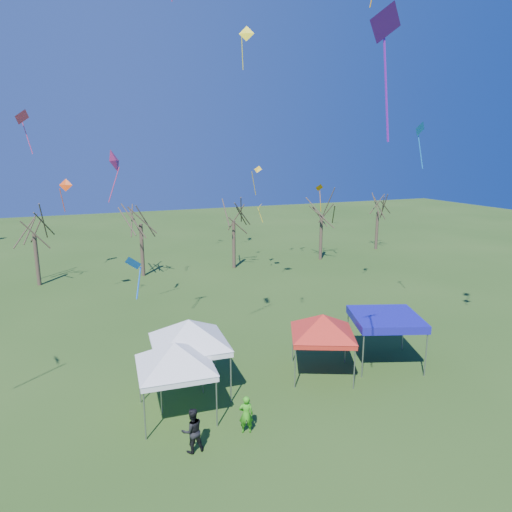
{
  "coord_description": "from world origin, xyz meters",
  "views": [
    {
      "loc": [
        -7.8,
        -15.54,
        10.71
      ],
      "look_at": [
        -0.27,
        3.0,
        6.13
      ],
      "focal_mm": 32.0,
      "sensor_mm": 36.0,
      "label": 1
    }
  ],
  "objects_px": {
    "tree_1": "(32,215)",
    "tree_2": "(140,205)",
    "tent_white_west": "(174,348)",
    "tent_red": "(323,318)",
    "tent_white_mid": "(189,325)",
    "person_dark": "(192,430)",
    "tree_4": "(322,200)",
    "tree_5": "(379,198)",
    "tent_blue": "(386,319)",
    "tree_3": "(233,204)",
    "person_green": "(246,414)"
  },
  "relations": [
    {
      "from": "tent_blue",
      "to": "person_green",
      "type": "height_order",
      "value": "tent_blue"
    },
    {
      "from": "tree_5",
      "to": "tent_blue",
      "type": "bearing_deg",
      "value": -125.76
    },
    {
      "from": "tent_white_mid",
      "to": "tent_white_west",
      "type": "bearing_deg",
      "value": -121.46
    },
    {
      "from": "person_dark",
      "to": "tree_4",
      "type": "bearing_deg",
      "value": -132.15
    },
    {
      "from": "tent_blue",
      "to": "tent_red",
      "type": "bearing_deg",
      "value": 178.71
    },
    {
      "from": "tree_2",
      "to": "tree_5",
      "type": "distance_m",
      "value": 26.15
    },
    {
      "from": "tree_4",
      "to": "tent_white_mid",
      "type": "xyz_separation_m",
      "value": [
        -18.77,
        -20.79,
        -2.82
      ]
    },
    {
      "from": "tree_3",
      "to": "tent_blue",
      "type": "height_order",
      "value": "tree_3"
    },
    {
      "from": "tent_white_mid",
      "to": "tree_1",
      "type": "bearing_deg",
      "value": 108.94
    },
    {
      "from": "tree_4",
      "to": "tree_5",
      "type": "height_order",
      "value": "tree_4"
    },
    {
      "from": "tent_blue",
      "to": "person_green",
      "type": "relative_size",
      "value": 2.75
    },
    {
      "from": "tree_1",
      "to": "tree_2",
      "type": "xyz_separation_m",
      "value": [
        8.4,
        -0.27,
        0.5
      ]
    },
    {
      "from": "tent_white_mid",
      "to": "tent_blue",
      "type": "distance_m",
      "value": 10.08
    },
    {
      "from": "tent_white_mid",
      "to": "tree_4",
      "type": "bearing_deg",
      "value": 47.92
    },
    {
      "from": "tent_white_west",
      "to": "tent_red",
      "type": "height_order",
      "value": "tent_white_west"
    },
    {
      "from": "tree_5",
      "to": "tent_blue",
      "type": "xyz_separation_m",
      "value": [
        -17.14,
        -23.79,
        -3.34
      ]
    },
    {
      "from": "tree_2",
      "to": "tree_5",
      "type": "xyz_separation_m",
      "value": [
        26.09,
        1.69,
        -0.56
      ]
    },
    {
      "from": "tree_4",
      "to": "tent_white_west",
      "type": "xyz_separation_m",
      "value": [
        -19.77,
        -22.42,
        -3.07
      ]
    },
    {
      "from": "tree_4",
      "to": "tent_white_mid",
      "type": "relative_size",
      "value": 1.74
    },
    {
      "from": "tree_3",
      "to": "tree_5",
      "type": "height_order",
      "value": "tree_3"
    },
    {
      "from": "tent_white_west",
      "to": "tent_white_mid",
      "type": "bearing_deg",
      "value": 58.54
    },
    {
      "from": "tent_blue",
      "to": "person_dark",
      "type": "height_order",
      "value": "tent_blue"
    },
    {
      "from": "tree_1",
      "to": "tent_blue",
      "type": "xyz_separation_m",
      "value": [
        17.35,
        -22.38,
        -3.4
      ]
    },
    {
      "from": "tent_white_west",
      "to": "tent_white_mid",
      "type": "relative_size",
      "value": 0.92
    },
    {
      "from": "person_green",
      "to": "tree_5",
      "type": "bearing_deg",
      "value": -116.58
    },
    {
      "from": "tree_3",
      "to": "tent_red",
      "type": "distance_m",
      "value": 22.14
    },
    {
      "from": "tent_white_mid",
      "to": "person_green",
      "type": "distance_m",
      "value": 4.78
    },
    {
      "from": "person_dark",
      "to": "tree_2",
      "type": "bearing_deg",
      "value": -98.47
    },
    {
      "from": "tree_3",
      "to": "person_dark",
      "type": "relative_size",
      "value": 4.67
    },
    {
      "from": "tent_white_mid",
      "to": "tent_red",
      "type": "distance_m",
      "value": 6.41
    },
    {
      "from": "tree_1",
      "to": "tree_4",
      "type": "xyz_separation_m",
      "value": [
        26.12,
        -0.65,
        0.27
      ]
    },
    {
      "from": "tree_1",
      "to": "tent_white_mid",
      "type": "xyz_separation_m",
      "value": [
        7.36,
        -21.43,
        -2.56
      ]
    },
    {
      "from": "tree_1",
      "to": "person_green",
      "type": "relative_size",
      "value": 4.9
    },
    {
      "from": "tree_2",
      "to": "person_green",
      "type": "xyz_separation_m",
      "value": [
        0.18,
        -25.06,
        -5.52
      ]
    },
    {
      "from": "tent_red",
      "to": "person_dark",
      "type": "xyz_separation_m",
      "value": [
        -7.35,
        -3.4,
        -2.07
      ]
    },
    {
      "from": "tree_3",
      "to": "tree_5",
      "type": "xyz_separation_m",
      "value": [
        17.69,
        2.02,
        -0.35
      ]
    },
    {
      "from": "tree_3",
      "to": "tent_white_west",
      "type": "relative_size",
      "value": 1.89
    },
    {
      "from": "tree_4",
      "to": "tree_2",
      "type": "bearing_deg",
      "value": 178.78
    },
    {
      "from": "tree_4",
      "to": "tent_blue",
      "type": "height_order",
      "value": "tree_4"
    },
    {
      "from": "tree_5",
      "to": "tent_white_west",
      "type": "height_order",
      "value": "tree_5"
    },
    {
      "from": "tree_1",
      "to": "tree_2",
      "type": "height_order",
      "value": "tree_2"
    },
    {
      "from": "tree_3",
      "to": "tent_white_west",
      "type": "distance_m",
      "value": 24.97
    },
    {
      "from": "tree_3",
      "to": "tree_5",
      "type": "bearing_deg",
      "value": 6.52
    },
    {
      "from": "tree_5",
      "to": "person_dark",
      "type": "relative_size",
      "value": 4.4
    },
    {
      "from": "tree_3",
      "to": "tree_5",
      "type": "relative_size",
      "value": 1.06
    },
    {
      "from": "tent_white_mid",
      "to": "person_dark",
      "type": "bearing_deg",
      "value": -103.22
    },
    {
      "from": "tree_3",
      "to": "tree_1",
      "type": "bearing_deg",
      "value": 177.94
    },
    {
      "from": "tent_white_west",
      "to": "tree_2",
      "type": "bearing_deg",
      "value": 84.87
    },
    {
      "from": "tree_4",
      "to": "person_green",
      "type": "relative_size",
      "value": 5.12
    },
    {
      "from": "tree_3",
      "to": "tent_red",
      "type": "xyz_separation_m",
      "value": [
        -3.1,
        -21.69,
        -3.16
      ]
    }
  ]
}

